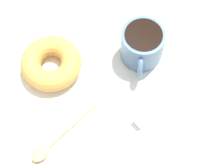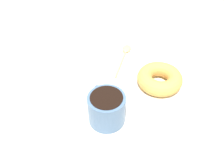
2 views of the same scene
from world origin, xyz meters
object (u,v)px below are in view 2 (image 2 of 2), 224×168
(donut, at_px, (160,79))
(sugar_cube, at_px, (85,56))
(coffee_cup, at_px, (106,108))
(spoon, at_px, (125,53))
(sugar_cube_extra, at_px, (82,79))

(donut, xyz_separation_m, sugar_cube, (0.22, -0.04, -0.01))
(coffee_cup, distance_m, sugar_cube, 0.23)
(coffee_cup, height_order, spoon, coffee_cup)
(coffee_cup, bearing_deg, donut, -122.40)
(donut, height_order, sugar_cube_extra, donut)
(donut, bearing_deg, spoon, -39.41)
(spoon, distance_m, sugar_cube, 0.12)
(sugar_cube, xyz_separation_m, sugar_cube_extra, (-0.03, 0.09, 0.00))
(coffee_cup, height_order, sugar_cube_extra, coffee_cup)
(sugar_cube, height_order, sugar_cube_extra, sugar_cube_extra)
(coffee_cup, xyz_separation_m, sugar_cube, (0.13, -0.19, -0.03))
(coffee_cup, bearing_deg, sugar_cube, -56.09)
(coffee_cup, relative_size, sugar_cube, 5.49)
(donut, bearing_deg, coffee_cup, 57.60)
(donut, relative_size, sugar_cube_extra, 6.10)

